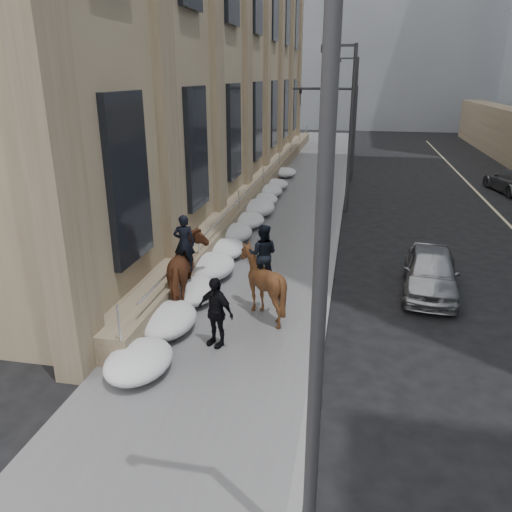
# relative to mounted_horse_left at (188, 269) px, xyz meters

# --- Properties ---
(ground) EXTENTS (140.00, 140.00, 0.00)m
(ground) POSITION_rel_mounted_horse_left_xyz_m (1.45, -1.84, -1.22)
(ground) COLOR black
(ground) RESTS_ON ground
(sidewalk) EXTENTS (5.00, 80.00, 0.12)m
(sidewalk) POSITION_rel_mounted_horse_left_xyz_m (1.45, 8.16, -1.16)
(sidewalk) COLOR #59595C
(sidewalk) RESTS_ON ground
(curb) EXTENTS (0.24, 80.00, 0.12)m
(curb) POSITION_rel_mounted_horse_left_xyz_m (4.07, 8.16, -1.16)
(curb) COLOR slate
(curb) RESTS_ON ground
(limestone_building) EXTENTS (6.10, 44.00, 18.00)m
(limestone_building) POSITION_rel_mounted_horse_left_xyz_m (-3.81, 18.13, 7.68)
(limestone_building) COLOR #897359
(limestone_building) RESTS_ON ground
(bg_building_mid) EXTENTS (30.00, 12.00, 28.00)m
(bg_building_mid) POSITION_rel_mounted_horse_left_xyz_m (5.45, 58.16, 12.78)
(bg_building_mid) COLOR slate
(bg_building_mid) RESTS_ON ground
(bg_building_far) EXTENTS (24.00, 12.00, 20.00)m
(bg_building_far) POSITION_rel_mounted_horse_left_xyz_m (-4.55, 70.16, 8.78)
(bg_building_far) COLOR gray
(bg_building_far) RESTS_ON ground
(streetlight_near) EXTENTS (1.71, 0.24, 8.00)m
(streetlight_near) POSITION_rel_mounted_horse_left_xyz_m (4.19, -7.84, 3.36)
(streetlight_near) COLOR #2D2D30
(streetlight_near) RESTS_ON ground
(streetlight_mid) EXTENTS (1.71, 0.24, 8.00)m
(streetlight_mid) POSITION_rel_mounted_horse_left_xyz_m (4.19, 12.16, 3.36)
(streetlight_mid) COLOR #2D2D30
(streetlight_mid) RESTS_ON ground
(streetlight_far) EXTENTS (1.71, 0.24, 8.00)m
(streetlight_far) POSITION_rel_mounted_horse_left_xyz_m (4.19, 32.16, 3.36)
(streetlight_far) COLOR #2D2D30
(streetlight_far) RESTS_ON ground
(traffic_signal) EXTENTS (4.10, 0.22, 6.00)m
(traffic_signal) POSITION_rel_mounted_horse_left_xyz_m (3.53, 20.16, 2.78)
(traffic_signal) COLOR #2D2D30
(traffic_signal) RESTS_ON ground
(snow_bank) EXTENTS (1.70, 18.10, 0.76)m
(snow_bank) POSITION_rel_mounted_horse_left_xyz_m (0.03, 6.27, -0.75)
(snow_bank) COLOR silver
(snow_bank) RESTS_ON sidewalk
(mounted_horse_left) EXTENTS (1.61, 2.65, 2.70)m
(mounted_horse_left) POSITION_rel_mounted_horse_left_xyz_m (0.00, 0.00, 0.00)
(mounted_horse_left) COLOR #532C19
(mounted_horse_left) RESTS_ON sidewalk
(mounted_horse_right) EXTENTS (1.62, 1.81, 2.64)m
(mounted_horse_right) POSITION_rel_mounted_horse_left_xyz_m (2.29, -0.31, -0.00)
(mounted_horse_right) COLOR #402412
(mounted_horse_right) RESTS_ON sidewalk
(pedestrian) EXTENTS (1.17, 0.86, 1.85)m
(pedestrian) POSITION_rel_mounted_horse_left_xyz_m (1.46, -2.26, -0.17)
(pedestrian) COLOR black
(pedestrian) RESTS_ON sidewalk
(car_silver) EXTENTS (2.08, 4.30, 1.41)m
(car_silver) POSITION_rel_mounted_horse_left_xyz_m (7.26, 2.50, -0.51)
(car_silver) COLOR #939499
(car_silver) RESTS_ON ground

